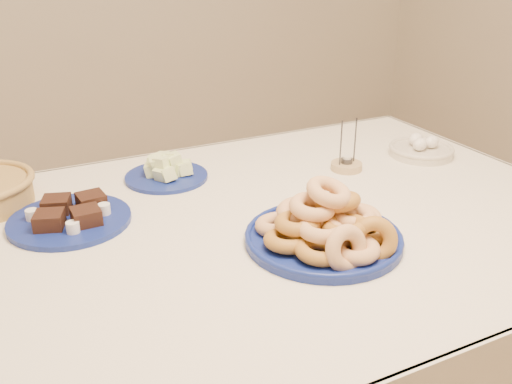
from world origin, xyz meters
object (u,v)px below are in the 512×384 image
melon_plate (167,171)px  egg_bowl (421,149)px  brownie_plate (70,217)px  candle_holder (346,165)px  dining_table (247,263)px  donut_platter (326,228)px

melon_plate → egg_bowl: size_ratio=1.24×
brownie_plate → candle_holder: size_ratio=1.99×
egg_bowl → brownie_plate: bearing=179.2°
dining_table → brownie_plate: (-0.36, 0.19, 0.12)m
dining_table → egg_bowl: size_ratio=7.27×
brownie_plate → candle_holder: (0.76, -0.01, -0.00)m
donut_platter → brownie_plate: bearing=143.6°
donut_platter → egg_bowl: (0.56, 0.33, -0.02)m
melon_plate → candle_holder: bearing=-18.9°
donut_platter → candle_holder: 0.45m
brownie_plate → donut_platter: bearing=-36.4°
candle_holder → melon_plate: bearing=161.1°
donut_platter → candle_holder: (0.29, 0.34, -0.02)m
egg_bowl → donut_platter: bearing=-149.1°
brownie_plate → candle_holder: candle_holder is taller
donut_platter → brownie_plate: (-0.47, 0.35, -0.02)m
donut_platter → egg_bowl: bearing=30.9°
dining_table → melon_plate: size_ratio=5.85×
melon_plate → egg_bowl: bearing=-12.7°
donut_platter → melon_plate: 0.54m
candle_holder → egg_bowl: 0.27m
dining_table → candle_holder: (0.40, 0.18, 0.12)m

